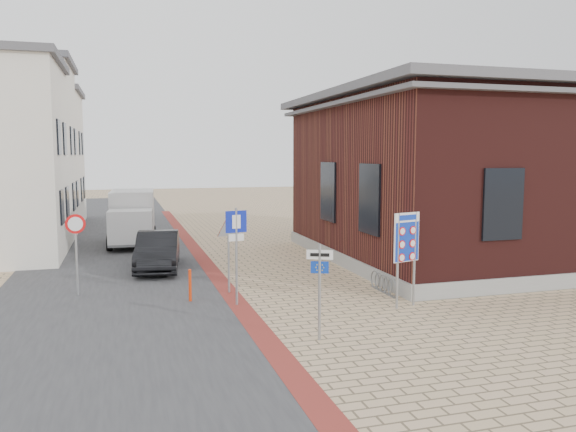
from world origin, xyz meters
TOP-DOWN VIEW (x-y plane):
  - ground at (0.00, 0.00)m, footprint 120.00×120.00m
  - road_strip at (-5.50, 15.00)m, footprint 7.00×60.00m
  - curb_strip at (-2.00, 10.00)m, footprint 0.60×40.00m
  - brick_building at (8.99, 7.00)m, footprint 13.00×13.00m
  - townhouse_far at (-10.99, 24.00)m, footprint 7.40×6.40m
  - bike_rack at (2.65, 2.20)m, footprint 0.08×1.80m
  - sedan at (-3.89, 7.89)m, footprint 2.00×4.45m
  - box_truck at (-4.68, 14.20)m, footprint 2.35×5.03m
  - border_sign at (2.50, 0.50)m, footprint 0.90×0.30m
  - essen_sign at (-0.80, -1.50)m, footprint 0.57×0.28m
  - parking_sign at (-2.05, 2.00)m, footprint 0.62×0.14m
  - yield_sign at (-2.00, 3.50)m, footprint 0.84×0.23m
  - speed_sign at (-6.50, 4.50)m, footprint 0.59×0.08m
  - bollard at (-3.29, 2.80)m, footprint 0.09×0.09m

SIDE VIEW (x-z plane):
  - ground at x=0.00m, z-range 0.00..0.00m
  - road_strip at x=-5.50m, z-range 0.00..0.02m
  - curb_strip at x=-2.00m, z-range 0.00..0.03m
  - bike_rack at x=2.65m, z-range -0.04..0.56m
  - bollard at x=-3.29m, z-range 0.00..0.97m
  - sedan at x=-3.89m, z-range 0.00..1.42m
  - box_truck at x=-4.68m, z-range 0.04..2.61m
  - essen_sign at x=-0.80m, z-range 0.35..2.61m
  - speed_sign at x=-6.50m, z-range 0.44..2.96m
  - yield_sign at x=-2.00m, z-range 0.63..3.02m
  - border_sign at x=2.50m, z-range 0.59..3.28m
  - parking_sign at x=-2.05m, z-range 0.54..3.35m
  - brick_building at x=8.99m, z-range 0.09..6.89m
  - townhouse_far at x=-10.99m, z-range 0.02..8.32m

